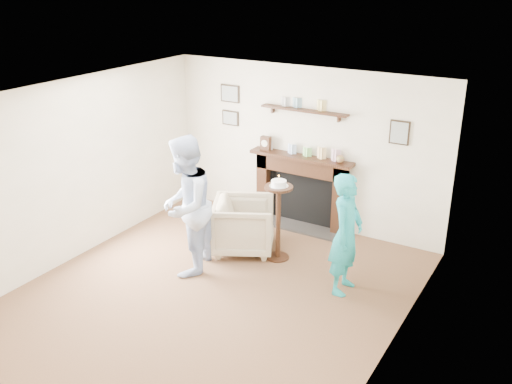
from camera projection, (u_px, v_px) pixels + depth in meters
ground at (215, 292)px, 7.23m from camera, size 5.00×5.00×0.00m
room_shell at (243, 156)px, 7.19m from camera, size 4.54×5.02×2.52m
armchair at (244, 249)px, 8.32m from camera, size 1.14×1.13×0.78m
man at (189, 269)px, 7.77m from camera, size 0.96×1.09×1.88m
woman at (343, 289)px, 7.29m from camera, size 0.39×0.58×1.56m
pedestal_table at (278, 208)px, 7.80m from camera, size 0.39×0.39×1.25m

